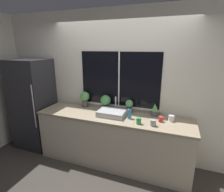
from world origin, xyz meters
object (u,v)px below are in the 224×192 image
at_px(refrigerator, 33,104).
at_px(soap_bottle, 129,114).
at_px(sink, 112,113).
at_px(potted_plant_far_left, 85,98).
at_px(mug_red, 161,119).
at_px(mug_green, 139,121).
at_px(potted_plant_center_left, 106,101).
at_px(mug_grey, 153,123).
at_px(potted_plant_center_right, 129,106).
at_px(mug_white, 171,118).
at_px(potted_plant_far_right, 155,110).

distance_m(refrigerator, soap_bottle, 2.07).
distance_m(sink, potted_plant_far_left, 0.70).
relative_size(refrigerator, mug_red, 21.47).
bearing_deg(sink, mug_green, -19.61).
distance_m(potted_plant_center_left, mug_grey, 1.02).
height_order(mug_grey, mug_green, mug_green).
distance_m(potted_plant_center_right, soap_bottle, 0.27).
bearing_deg(mug_white, mug_grey, -132.05).
xyz_separation_m(sink, mug_white, (0.97, 0.10, 0.00)).
relative_size(mug_grey, mug_green, 0.95).
bearing_deg(soap_bottle, mug_grey, -19.61).
bearing_deg(potted_plant_center_right, soap_bottle, -74.02).
bearing_deg(potted_plant_far_right, mug_grey, -85.30).
relative_size(refrigerator, potted_plant_far_left, 6.03).
height_order(sink, mug_grey, sink).
distance_m(potted_plant_center_right, mug_red, 0.62).
bearing_deg(potted_plant_far_left, mug_grey, -16.44).
bearing_deg(potted_plant_far_left, sink, -19.87).
xyz_separation_m(potted_plant_far_right, mug_white, (0.28, -0.13, -0.06)).
distance_m(potted_plant_far_left, potted_plant_center_left, 0.44).
distance_m(refrigerator, mug_green, 2.26).
xyz_separation_m(mug_green, mug_white, (0.46, 0.28, -0.00)).
bearing_deg(mug_red, potted_plant_center_left, 168.23).
bearing_deg(mug_white, sink, -174.03).
bearing_deg(mug_green, potted_plant_far_right, 66.08).
bearing_deg(mug_grey, potted_plant_far_right, 94.70).
distance_m(soap_bottle, mug_green, 0.25).
bearing_deg(refrigerator, potted_plant_center_left, 8.10).
height_order(potted_plant_far_right, soap_bottle, potted_plant_far_right).
relative_size(soap_bottle, mug_white, 2.08).
distance_m(potted_plant_center_left, soap_bottle, 0.60).
relative_size(potted_plant_center_left, potted_plant_far_right, 1.25).
xyz_separation_m(soap_bottle, mug_grey, (0.40, -0.14, -0.04)).
relative_size(potted_plant_center_right, potted_plant_far_right, 1.06).
distance_m(potted_plant_far_left, mug_green, 1.23).
xyz_separation_m(sink, potted_plant_center_left, (-0.21, 0.23, 0.11)).
bearing_deg(refrigerator, mug_red, 0.10).
relative_size(mug_grey, mug_white, 0.96).
height_order(potted_plant_center_left, mug_red, potted_plant_center_left).
height_order(potted_plant_center_left, mug_white, potted_plant_center_left).
bearing_deg(potted_plant_center_left, sink, -47.84).
distance_m(refrigerator, potted_plant_center_right, 2.01).
relative_size(potted_plant_center_right, mug_grey, 2.47).
bearing_deg(mug_grey, mug_red, 64.10).
bearing_deg(potted_plant_center_left, mug_red, -11.77).
bearing_deg(mug_white, refrigerator, -178.21).
bearing_deg(refrigerator, soap_bottle, -1.16).
bearing_deg(soap_bottle, mug_green, -39.44).
xyz_separation_m(sink, mug_green, (0.50, -0.18, 0.00)).
bearing_deg(mug_green, potted_plant_center_left, 149.98).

